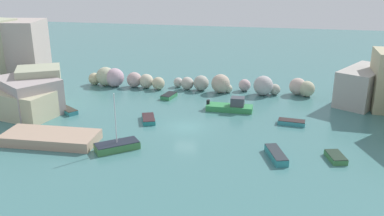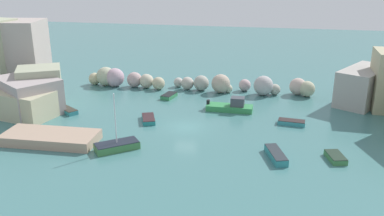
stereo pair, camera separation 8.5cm
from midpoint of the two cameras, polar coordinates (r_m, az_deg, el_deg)
name	(u,v)px [view 1 (the left image)]	position (r m, az deg, el deg)	size (l,w,h in m)	color
cove_water	(186,127)	(46.51, -0.91, -2.60)	(160.00, 160.00, 0.00)	#427677
cliff_headland_left	(8,74)	(60.02, -23.99, 4.24)	(24.33, 15.75, 10.30)	#A99C9A
rock_breakwater	(189,82)	(59.82, -0.43, 3.58)	(33.01, 3.76, 2.80)	#BDB28C
stone_dock	(51,138)	(44.76, -18.89, -3.89)	(9.55, 4.04, 1.00)	tan
channel_buoy	(169,94)	(57.56, -3.26, 1.94)	(0.47, 0.47, 0.47)	red
moored_boat_0	(231,106)	(51.64, 5.35, 0.22)	(5.73, 2.02, 1.78)	#338B4C
moored_boat_1	(276,155)	(39.83, 11.42, -6.33)	(2.29, 4.04, 0.70)	teal
moored_boat_2	(67,110)	(53.08, -16.77, -0.33)	(3.27, 2.78, 0.55)	teal
moored_boat_3	(292,122)	(48.42, 13.45, -1.91)	(3.13, 1.58, 0.53)	teal
moored_boat_4	(64,136)	(45.51, -17.21, -3.69)	(3.06, 1.48, 0.46)	teal
moored_boat_5	(169,96)	(56.56, -3.23, 1.67)	(1.86, 2.83, 0.57)	#33804E
moored_boat_6	(148,119)	(48.32, -6.05, -1.52)	(2.38, 3.38, 0.54)	teal
moored_boat_7	(117,146)	(41.43, -10.30, -5.13)	(4.42, 4.00, 5.76)	#407B44
moored_boat_8	(336,157)	(41.03, 19.07, -6.39)	(1.93, 2.78, 0.54)	#3D7B43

